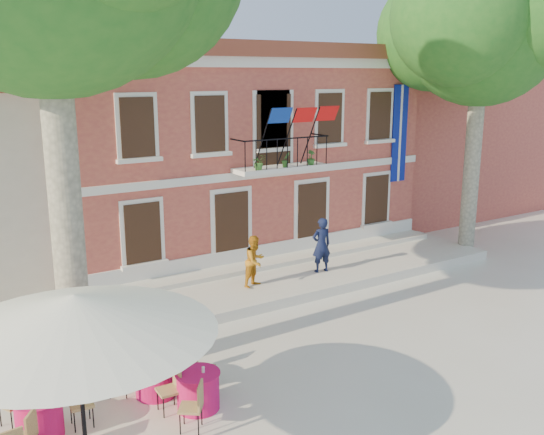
{
  "coord_description": "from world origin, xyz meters",
  "views": [
    {
      "loc": [
        -8.7,
        -10.68,
        6.48
      ],
      "look_at": [
        0.36,
        3.5,
        2.48
      ],
      "focal_mm": 40.0,
      "sensor_mm": 36.0,
      "label": 1
    }
  ],
  "objects_px": {
    "pedestrian_navy": "(321,245)",
    "cafe_table_1": "(198,389)",
    "patio_umbrella": "(75,315)",
    "cafe_table_3": "(156,375)",
    "cafe_table_0": "(39,416)",
    "pedestrian_orange": "(255,261)",
    "plane_tree_east": "(483,27)"
  },
  "relations": [
    {
      "from": "cafe_table_0",
      "to": "cafe_table_3",
      "type": "height_order",
      "value": "same"
    },
    {
      "from": "pedestrian_navy",
      "to": "cafe_table_1",
      "type": "bearing_deg",
      "value": 44.95
    },
    {
      "from": "pedestrian_orange",
      "to": "cafe_table_0",
      "type": "distance_m",
      "value": 8.22
    },
    {
      "from": "plane_tree_east",
      "to": "cafe_table_3",
      "type": "height_order",
      "value": "plane_tree_east"
    },
    {
      "from": "plane_tree_east",
      "to": "cafe_table_1",
      "type": "relative_size",
      "value": 6.06
    },
    {
      "from": "cafe_table_1",
      "to": "cafe_table_3",
      "type": "bearing_deg",
      "value": 118.0
    },
    {
      "from": "cafe_table_3",
      "to": "pedestrian_navy",
      "type": "bearing_deg",
      "value": 28.28
    },
    {
      "from": "patio_umbrella",
      "to": "cafe_table_0",
      "type": "xyz_separation_m",
      "value": [
        -0.37,
        1.72,
        -2.48
      ]
    },
    {
      "from": "pedestrian_orange",
      "to": "plane_tree_east",
      "type": "bearing_deg",
      "value": -22.75
    },
    {
      "from": "patio_umbrella",
      "to": "pedestrian_orange",
      "type": "xyz_separation_m",
      "value": [
        6.7,
        5.85,
        -1.83
      ]
    },
    {
      "from": "pedestrian_navy",
      "to": "cafe_table_1",
      "type": "distance_m",
      "value": 8.27
    },
    {
      "from": "cafe_table_0",
      "to": "pedestrian_orange",
      "type": "bearing_deg",
      "value": 30.26
    },
    {
      "from": "patio_umbrella",
      "to": "cafe_table_1",
      "type": "distance_m",
      "value": 3.68
    },
    {
      "from": "pedestrian_navy",
      "to": "patio_umbrella",
      "type": "bearing_deg",
      "value": 41.73
    },
    {
      "from": "cafe_table_0",
      "to": "cafe_table_3",
      "type": "distance_m",
      "value": 2.38
    },
    {
      "from": "plane_tree_east",
      "to": "pedestrian_orange",
      "type": "relative_size",
      "value": 7.02
    },
    {
      "from": "cafe_table_0",
      "to": "patio_umbrella",
      "type": "bearing_deg",
      "value": -77.76
    },
    {
      "from": "pedestrian_orange",
      "to": "cafe_table_3",
      "type": "bearing_deg",
      "value": -161.48
    },
    {
      "from": "cafe_table_1",
      "to": "plane_tree_east",
      "type": "bearing_deg",
      "value": 18.77
    },
    {
      "from": "pedestrian_orange",
      "to": "cafe_table_3",
      "type": "distance_m",
      "value": 6.12
    },
    {
      "from": "plane_tree_east",
      "to": "cafe_table_3",
      "type": "bearing_deg",
      "value": -165.54
    },
    {
      "from": "pedestrian_orange",
      "to": "cafe_table_0",
      "type": "xyz_separation_m",
      "value": [
        -7.08,
        -4.13,
        -0.65
      ]
    },
    {
      "from": "plane_tree_east",
      "to": "pedestrian_navy",
      "type": "distance_m",
      "value": 9.47
    },
    {
      "from": "plane_tree_east",
      "to": "cafe_table_0",
      "type": "height_order",
      "value": "plane_tree_east"
    },
    {
      "from": "pedestrian_navy",
      "to": "pedestrian_orange",
      "type": "xyz_separation_m",
      "value": [
        -2.48,
        -0.02,
        -0.11
      ]
    },
    {
      "from": "plane_tree_east",
      "to": "pedestrian_navy",
      "type": "xyz_separation_m",
      "value": [
        -6.52,
        0.33,
        -6.86
      ]
    },
    {
      "from": "plane_tree_east",
      "to": "pedestrian_orange",
      "type": "distance_m",
      "value": 11.38
    },
    {
      "from": "plane_tree_east",
      "to": "cafe_table_3",
      "type": "distance_m",
      "value": 16.07
    },
    {
      "from": "pedestrian_orange",
      "to": "pedestrian_navy",
      "type": "bearing_deg",
      "value": -20.35
    },
    {
      "from": "cafe_table_3",
      "to": "patio_umbrella",
      "type": "bearing_deg",
      "value": -134.9
    },
    {
      "from": "patio_umbrella",
      "to": "pedestrian_navy",
      "type": "height_order",
      "value": "patio_umbrella"
    },
    {
      "from": "cafe_table_0",
      "to": "cafe_table_3",
      "type": "relative_size",
      "value": 1.0
    }
  ]
}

